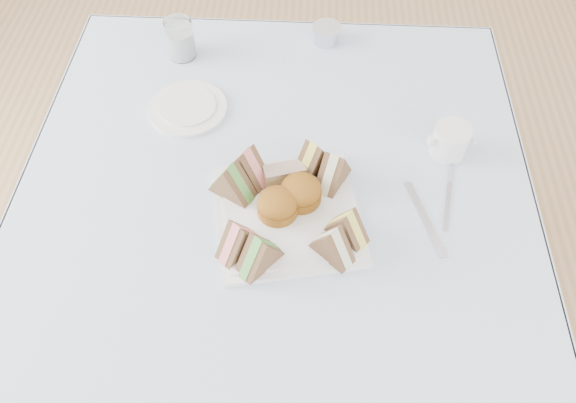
{
  "coord_description": "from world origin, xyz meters",
  "views": [
    {
      "loc": [
        0.06,
        -0.7,
        1.62
      ],
      "look_at": [
        0.03,
        -0.09,
        0.8
      ],
      "focal_mm": 35.0,
      "sensor_mm": 36.0,
      "label": 1
    }
  ],
  "objects_px": {
    "serving_plate": "(288,215)",
    "creamer_jug": "(450,141)",
    "table": "(278,270)",
    "water_glass": "(180,39)"
  },
  "relations": [
    {
      "from": "serving_plate",
      "to": "creamer_jug",
      "type": "xyz_separation_m",
      "value": [
        0.32,
        0.18,
        0.03
      ]
    },
    {
      "from": "serving_plate",
      "to": "water_glass",
      "type": "distance_m",
      "value": 0.54
    },
    {
      "from": "table",
      "to": "water_glass",
      "type": "relative_size",
      "value": 9.47
    },
    {
      "from": "water_glass",
      "to": "table",
      "type": "bearing_deg",
      "value": -56.11
    },
    {
      "from": "table",
      "to": "serving_plate",
      "type": "bearing_deg",
      "value": -72.06
    },
    {
      "from": "serving_plate",
      "to": "creamer_jug",
      "type": "relative_size",
      "value": 3.58
    },
    {
      "from": "serving_plate",
      "to": "water_glass",
      "type": "xyz_separation_m",
      "value": [
        -0.28,
        0.46,
        0.04
      ]
    },
    {
      "from": "table",
      "to": "water_glass",
      "type": "xyz_separation_m",
      "value": [
        -0.25,
        0.37,
        0.42
      ]
    },
    {
      "from": "table",
      "to": "serving_plate",
      "type": "height_order",
      "value": "serving_plate"
    },
    {
      "from": "serving_plate",
      "to": "creamer_jug",
      "type": "distance_m",
      "value": 0.37
    }
  ]
}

